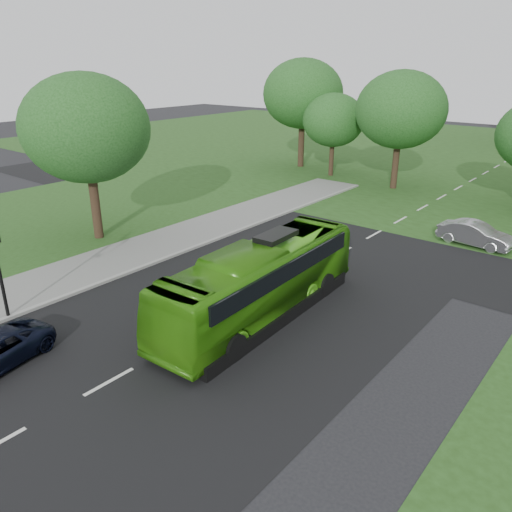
# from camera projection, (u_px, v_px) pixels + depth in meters

# --- Properties ---
(ground) EXTENTS (160.00, 160.00, 0.00)m
(ground) POSITION_uv_depth(u_px,v_px,m) (226.00, 317.00, 21.55)
(ground) COLOR black
(ground) RESTS_ON ground
(street_surfaces) EXTENTS (120.00, 120.00, 0.15)m
(street_surfaces) POSITION_uv_depth(u_px,v_px,m) (422.00, 204.00, 38.22)
(street_surfaces) COLOR black
(street_surfaces) RESTS_ON ground
(tree_park_a) EXTENTS (5.73, 5.73, 7.61)m
(tree_park_a) POSITION_uv_depth(u_px,v_px,m) (334.00, 120.00, 46.11)
(tree_park_a) COLOR black
(tree_park_a) RESTS_ON ground
(tree_park_b) EXTENTS (7.40, 7.40, 9.70)m
(tree_park_b) POSITION_uv_depth(u_px,v_px,m) (401.00, 110.00, 40.83)
(tree_park_b) COLOR black
(tree_park_b) RESTS_ON ground
(tree_park_f) EXTENTS (7.95, 7.95, 10.62)m
(tree_park_f) POSITION_uv_depth(u_px,v_px,m) (303.00, 94.00, 49.40)
(tree_park_f) COLOR black
(tree_park_f) RESTS_ON ground
(tree_side_near) EXTENTS (7.39, 7.39, 9.82)m
(tree_side_near) POSITION_uv_depth(u_px,v_px,m) (86.00, 129.00, 28.80)
(tree_side_near) COLOR black
(tree_side_near) RESTS_ON ground
(bus) EXTENTS (3.21, 11.61, 3.20)m
(bus) POSITION_uv_depth(u_px,v_px,m) (260.00, 281.00, 21.19)
(bus) COLOR #3F9714
(bus) RESTS_ON ground
(sedan) EXTENTS (4.39, 1.87, 1.41)m
(sedan) POSITION_uv_depth(u_px,v_px,m) (475.00, 234.00, 29.64)
(sedan) COLOR #9D9DA1
(sedan) RESTS_ON ground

